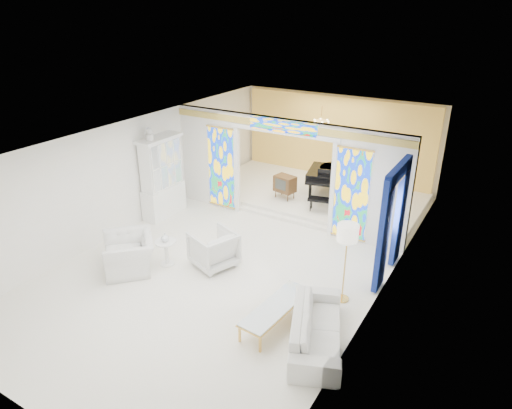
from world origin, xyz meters
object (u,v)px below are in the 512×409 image
Objects in this scene: china_cabinet at (162,178)px; tv_console at (285,184)px; coffee_table at (276,307)px; armchair_left at (129,253)px; grand_piano at (334,174)px; armchair_right at (214,249)px; sofa at (317,327)px.

china_cabinet is 3.74m from tv_console.
china_cabinet is at bearing 152.48° from coffee_table.
china_cabinet is at bearing -124.46° from tv_console.
coffee_table is at bearing 43.25° from armchair_left.
grand_piano is 1.63m from tv_console.
tv_console is at bearing 43.90° from china_cabinet.
grand_piano reaches higher than armchair_right.
grand_piano is (-2.32, 6.53, 0.52)m from sofa.
china_cabinet reaches higher than coffee_table.
sofa is 1.21× the size of coffee_table.
armchair_right is at bearing 153.72° from coffee_table.
sofa is 6.95m from grand_piano.
coffee_table is 0.69× the size of grand_piano.
grand_piano reaches higher than armchair_left.
china_cabinet is 2.80× the size of armchair_right.
tv_console is (2.67, 2.57, -0.52)m from china_cabinet.
armchair_left is 4.83m from sofa.
tv_console reaches higher than sofa.
armchair_right is 1.33× the size of tv_console.
sofa is at bearing 41.97° from armchair_left.
coffee_table is (5.26, -2.74, -0.79)m from china_cabinet.
armchair_right is 0.43× the size of sofa.
sofa is 6.46m from tv_console.
sofa is (3.23, -1.25, -0.11)m from armchair_right.
tv_console reaches higher than armchair_right.
armchair_left is at bearing -92.49° from tv_console.
china_cabinet is 3.14m from armchair_left.
china_cabinet is at bearing -149.78° from grand_piano.
armchair_right is 0.52× the size of coffee_table.
china_cabinet reaches higher than sofa.
china_cabinet is at bearing 159.18° from armchair_left.
coffee_table is (-0.91, 0.11, 0.04)m from sofa.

